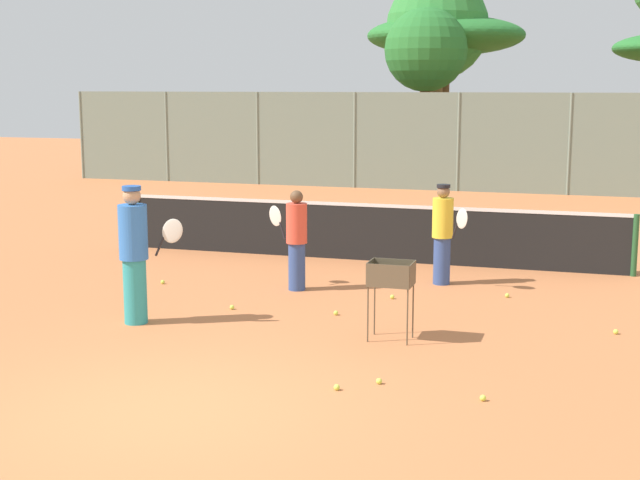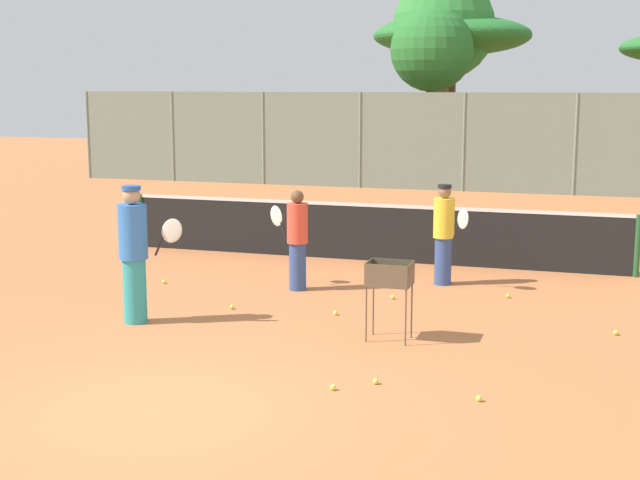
# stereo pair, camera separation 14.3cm
# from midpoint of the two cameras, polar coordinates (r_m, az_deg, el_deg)

# --- Properties ---
(ground_plane) EXTENTS (80.00, 80.00, 0.00)m
(ground_plane) POSITION_cam_midpoint_polar(r_m,az_deg,el_deg) (9.23, -10.27, -10.73)
(ground_plane) COLOR #C67242
(tennis_net) EXTENTS (9.55, 0.10, 1.07)m
(tennis_net) POSITION_cam_midpoint_polar(r_m,az_deg,el_deg) (16.52, 2.70, 0.59)
(tennis_net) COLOR #26592D
(tennis_net) RESTS_ON ground_plane
(back_fence) EXTENTS (26.29, 0.08, 3.01)m
(back_fence) POSITION_cam_midpoint_polar(r_m,az_deg,el_deg) (27.63, 8.69, 6.21)
(back_fence) COLOR gray
(back_fence) RESTS_ON ground_plane
(tree_1) EXTENTS (2.71, 2.71, 5.71)m
(tree_1) POSITION_cam_midpoint_polar(r_m,az_deg,el_deg) (29.79, 6.66, 11.90)
(tree_1) COLOR brown
(tree_1) RESTS_ON ground_plane
(tree_2) EXTENTS (5.52, 5.52, 5.61)m
(tree_2) POSITION_cam_midpoint_polar(r_m,az_deg,el_deg) (32.31, 7.92, 12.76)
(tree_2) COLOR brown
(tree_2) RESTS_ON ground_plane
(tree_4) EXTENTS (3.53, 3.53, 6.93)m
(tree_4) POSITION_cam_midpoint_polar(r_m,az_deg,el_deg) (31.73, 7.39, 13.22)
(tree_4) COLOR brown
(tree_4) RESTS_ON ground_plane
(player_white_outfit) EXTENTS (0.96, 0.39, 1.89)m
(player_white_outfit) POSITION_cam_midpoint_polar(r_m,az_deg,el_deg) (12.35, -12.12, -0.81)
(player_white_outfit) COLOR teal
(player_white_outfit) RESTS_ON ground_plane
(player_red_cap) EXTENTS (0.68, 0.70, 1.64)m
(player_red_cap) POSITION_cam_midpoint_polar(r_m,az_deg,el_deg) (14.61, 7.59, 0.46)
(player_red_cap) COLOR #334C8C
(player_red_cap) RESTS_ON ground_plane
(player_yellow_shirt) EXTENTS (0.80, 0.53, 1.60)m
(player_yellow_shirt) POSITION_cam_midpoint_polar(r_m,az_deg,el_deg) (14.10, -1.82, 0.07)
(player_yellow_shirt) COLOR #334C8C
(player_yellow_shirt) RESTS_ON ground_plane
(ball_cart) EXTENTS (0.56, 0.41, 1.02)m
(ball_cart) POSITION_cam_midpoint_polar(r_m,az_deg,el_deg) (11.34, 4.17, -2.56)
(ball_cart) COLOR brown
(ball_cart) RESTS_ON ground_plane
(tennis_ball_0) EXTENTS (0.07, 0.07, 0.07)m
(tennis_ball_0) POSITION_cam_midpoint_polar(r_m,az_deg,el_deg) (12.69, 0.70, -4.69)
(tennis_ball_0) COLOR #D1E54C
(tennis_ball_0) RESTS_ON ground_plane
(tennis_ball_1) EXTENTS (0.07, 0.07, 0.07)m
(tennis_ball_1) POSITION_cam_midpoint_polar(r_m,az_deg,el_deg) (13.67, 4.35, -3.65)
(tennis_ball_1) COLOR #D1E54C
(tennis_ball_1) RESTS_ON ground_plane
(tennis_ball_2) EXTENTS (0.07, 0.07, 0.07)m
(tennis_ball_2) POSITION_cam_midpoint_polar(r_m,az_deg,el_deg) (12.35, 18.09, -5.60)
(tennis_ball_2) COLOR #D1E54C
(tennis_ball_2) RESTS_ON ground_plane
(tennis_ball_3) EXTENTS (0.07, 0.07, 0.07)m
(tennis_ball_3) POSITION_cam_midpoint_polar(r_m,az_deg,el_deg) (9.50, 9.96, -9.93)
(tennis_ball_3) COLOR #D1E54C
(tennis_ball_3) RESTS_ON ground_plane
(tennis_ball_4) EXTENTS (0.07, 0.07, 0.07)m
(tennis_ball_4) POSITION_cam_midpoint_polar(r_m,az_deg,el_deg) (14.01, 11.61, -3.49)
(tennis_ball_4) COLOR #D1E54C
(tennis_ball_4) RESTS_ON ground_plane
(tennis_ball_5) EXTENTS (0.07, 0.07, 0.07)m
(tennis_ball_5) POSITION_cam_midpoint_polar(r_m,az_deg,el_deg) (14.88, -10.30, -2.66)
(tennis_ball_5) COLOR #D1E54C
(tennis_ball_5) RESTS_ON ground_plane
(tennis_ball_6) EXTENTS (0.07, 0.07, 0.07)m
(tennis_ball_6) POSITION_cam_midpoint_polar(r_m,az_deg,el_deg) (13.08, -5.97, -4.30)
(tennis_ball_6) COLOR #D1E54C
(tennis_ball_6) RESTS_ON ground_plane
(tennis_ball_7) EXTENTS (0.07, 0.07, 0.07)m
(tennis_ball_7) POSITION_cam_midpoint_polar(r_m,az_deg,el_deg) (9.87, 3.38, -9.01)
(tennis_ball_7) COLOR #D1E54C
(tennis_ball_7) RESTS_ON ground_plane
(tennis_ball_8) EXTENTS (0.07, 0.07, 0.07)m
(tennis_ball_8) POSITION_cam_midpoint_polar(r_m,az_deg,el_deg) (9.67, 0.65, -9.41)
(tennis_ball_8) COLOR #D1E54C
(tennis_ball_8) RESTS_ON ground_plane
(parked_car) EXTENTS (4.20, 1.70, 1.60)m
(parked_car) POSITION_cam_midpoint_polar(r_m,az_deg,el_deg) (33.54, 0.61, 5.51)
(parked_car) COLOR #232328
(parked_car) RESTS_ON ground_plane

